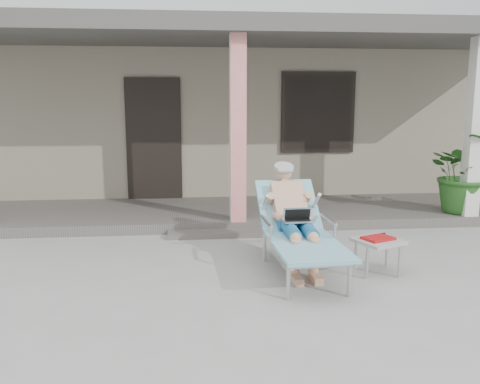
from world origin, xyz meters
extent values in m
plane|color=#9E9E99|center=(0.00, 0.00, 0.00)|extent=(60.00, 60.00, 0.00)
cube|color=gray|center=(0.00, 6.50, 1.50)|extent=(10.00, 5.00, 3.00)
cube|color=#474442|center=(0.00, 6.50, 3.15)|extent=(10.40, 5.40, 0.30)
cube|color=black|center=(-1.30, 3.97, 1.20)|extent=(0.95, 0.06, 2.10)
cube|color=black|center=(1.60, 3.97, 1.65)|extent=(1.20, 0.06, 1.30)
cube|color=black|center=(1.60, 3.96, 1.65)|extent=(1.32, 0.05, 1.42)
cube|color=#605B56|center=(0.00, 3.00, 0.07)|extent=(10.00, 2.00, 0.15)
cube|color=red|center=(0.00, 2.15, 1.45)|extent=(0.22, 0.22, 2.61)
cube|color=silver|center=(3.50, 2.15, 1.45)|extent=(0.22, 0.22, 2.61)
cube|color=#474442|center=(0.00, 3.00, 2.88)|extent=(10.00, 2.30, 0.24)
cube|color=#605B56|center=(0.00, 1.85, 0.04)|extent=(2.00, 0.30, 0.07)
cylinder|color=#B7B7BC|center=(0.23, -0.50, 0.18)|extent=(0.04, 0.04, 0.36)
cylinder|color=#B7B7BC|center=(0.83, -0.47, 0.18)|extent=(0.04, 0.04, 0.36)
cylinder|color=#B7B7BC|center=(0.18, 0.69, 0.18)|extent=(0.04, 0.04, 0.36)
cylinder|color=#B7B7BC|center=(0.78, 0.72, 0.18)|extent=(0.04, 0.04, 0.36)
cube|color=#B7B7BC|center=(0.51, -0.04, 0.37)|extent=(0.66, 1.21, 0.03)
cube|color=#89BBD3|center=(0.51, -0.04, 0.40)|extent=(0.75, 1.25, 0.04)
cube|color=#B7B7BC|center=(0.47, 0.82, 0.60)|extent=(0.63, 0.59, 0.48)
cube|color=#89BBD3|center=(0.47, 0.82, 0.63)|extent=(0.73, 0.66, 0.54)
cylinder|color=#AAAAAC|center=(0.46, 1.09, 1.06)|extent=(0.25, 0.25, 0.13)
cube|color=silver|center=(0.49, 0.38, 0.56)|extent=(0.33, 0.24, 0.23)
cube|color=#A0A19C|center=(1.35, 0.18, 0.36)|extent=(0.59, 0.59, 0.04)
cylinder|color=#B7B7BC|center=(1.17, 0.00, 0.17)|extent=(0.03, 0.03, 0.34)
cylinder|color=#B7B7BC|center=(1.53, 0.00, 0.17)|extent=(0.03, 0.03, 0.34)
cylinder|color=#B7B7BC|center=(1.17, 0.36, 0.17)|extent=(0.03, 0.03, 0.34)
cylinder|color=#B7B7BC|center=(1.53, 0.36, 0.17)|extent=(0.03, 0.03, 0.34)
cube|color=#AD1213|center=(1.35, 0.18, 0.39)|extent=(0.38, 0.34, 0.03)
cube|color=black|center=(1.35, 0.29, 0.39)|extent=(0.30, 0.14, 0.03)
imported|color=#26591E|center=(3.54, 2.37, 0.77)|extent=(1.31, 1.20, 1.24)
camera|label=1|loc=(-0.66, -4.98, 1.87)|focal=38.00mm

